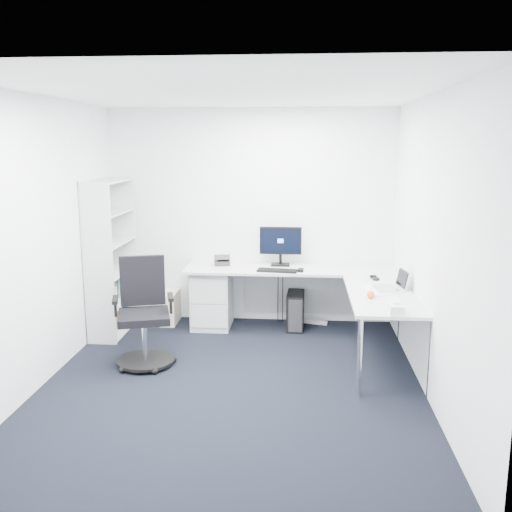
# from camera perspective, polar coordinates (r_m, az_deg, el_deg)

# --- Properties ---
(ground) EXTENTS (4.20, 4.20, 0.00)m
(ground) POSITION_cam_1_polar(r_m,az_deg,el_deg) (5.58, -2.45, -12.75)
(ground) COLOR black
(ceiling) EXTENTS (4.20, 4.20, 0.00)m
(ceiling) POSITION_cam_1_polar(r_m,az_deg,el_deg) (5.12, -2.71, 16.07)
(ceiling) COLOR white
(wall_back) EXTENTS (3.60, 0.02, 2.70)m
(wall_back) POSITION_cam_1_polar(r_m,az_deg,el_deg) (7.25, -0.52, 3.96)
(wall_back) COLOR white
(wall_back) RESTS_ON ground
(wall_front) EXTENTS (3.60, 0.02, 2.70)m
(wall_front) POSITION_cam_1_polar(r_m,az_deg,el_deg) (3.16, -7.30, -5.73)
(wall_front) COLOR white
(wall_front) RESTS_ON ground
(wall_left) EXTENTS (0.02, 4.20, 2.70)m
(wall_left) POSITION_cam_1_polar(r_m,az_deg,el_deg) (5.69, -20.88, 1.21)
(wall_left) COLOR white
(wall_left) RESTS_ON ground
(wall_right) EXTENTS (0.02, 4.20, 2.70)m
(wall_right) POSITION_cam_1_polar(r_m,az_deg,el_deg) (5.27, 17.23, 0.70)
(wall_right) COLOR white
(wall_right) RESTS_ON ground
(l_desk) EXTENTS (2.64, 1.48, 0.77)m
(l_desk) POSITION_cam_1_polar(r_m,az_deg,el_deg) (6.73, 3.65, -5.03)
(l_desk) COLOR #B8BABA
(l_desk) RESTS_ON ground
(drawer_pedestal) EXTENTS (0.47, 0.58, 0.72)m
(drawer_pedestal) POSITION_cam_1_polar(r_m,az_deg,el_deg) (7.17, -4.40, -4.24)
(drawer_pedestal) COLOR #B8BABA
(drawer_pedestal) RESTS_ON ground
(bookshelf) EXTENTS (0.36, 0.93, 1.85)m
(bookshelf) POSITION_cam_1_polar(r_m,az_deg,el_deg) (7.02, -14.33, -0.14)
(bookshelf) COLOR silver
(bookshelf) RESTS_ON ground
(task_chair) EXTENTS (0.77, 0.77, 1.11)m
(task_chair) POSITION_cam_1_polar(r_m,az_deg,el_deg) (5.97, -11.17, -5.67)
(task_chair) COLOR black
(task_chair) RESTS_ON ground
(black_pc_tower) EXTENTS (0.22, 0.47, 0.45)m
(black_pc_tower) POSITION_cam_1_polar(r_m,az_deg,el_deg) (7.12, 3.95, -5.46)
(black_pc_tower) COLOR black
(black_pc_tower) RESTS_ON ground
(beige_pc_tower) EXTENTS (0.20, 0.43, 0.41)m
(beige_pc_tower) POSITION_cam_1_polar(r_m,az_deg,el_deg) (7.40, -8.58, -5.08)
(beige_pc_tower) COLOR beige
(beige_pc_tower) RESTS_ON ground
(power_strip) EXTENTS (0.38, 0.16, 0.04)m
(power_strip) POSITION_cam_1_polar(r_m,az_deg,el_deg) (7.37, 5.68, -6.55)
(power_strip) COLOR silver
(power_strip) RESTS_ON ground
(monitor) EXTENTS (0.52, 0.17, 0.50)m
(monitor) POSITION_cam_1_polar(r_m,az_deg,el_deg) (7.05, 2.46, 1.04)
(monitor) COLOR black
(monitor) RESTS_ON l_desk
(black_keyboard) EXTENTS (0.49, 0.22, 0.02)m
(black_keyboard) POSITION_cam_1_polar(r_m,az_deg,el_deg) (6.76, 2.14, -1.46)
(black_keyboard) COLOR black
(black_keyboard) RESTS_ON l_desk
(mouse) EXTENTS (0.07, 0.11, 0.03)m
(mouse) POSITION_cam_1_polar(r_m,az_deg,el_deg) (6.77, 4.51, -1.42)
(mouse) COLOR black
(mouse) RESTS_ON l_desk
(desk_phone) EXTENTS (0.22, 0.22, 0.13)m
(desk_phone) POSITION_cam_1_polar(r_m,az_deg,el_deg) (7.12, -3.42, -0.37)
(desk_phone) COLOR #272729
(desk_phone) RESTS_ON l_desk
(laptop) EXTENTS (0.35, 0.34, 0.21)m
(laptop) POSITION_cam_1_polar(r_m,az_deg,el_deg) (6.09, 12.86, -2.26)
(laptop) COLOR silver
(laptop) RESTS_ON l_desk
(white_keyboard) EXTENTS (0.16, 0.41, 0.01)m
(white_keyboard) POSITION_cam_1_polar(r_m,az_deg,el_deg) (5.97, 11.38, -3.44)
(white_keyboard) COLOR silver
(white_keyboard) RESTS_ON l_desk
(headphones) EXTENTS (0.14, 0.19, 0.05)m
(headphones) POSITION_cam_1_polar(r_m,az_deg,el_deg) (6.52, 11.78, -2.06)
(headphones) COLOR black
(headphones) RESTS_ON l_desk
(orange_fruit) EXTENTS (0.08, 0.08, 0.08)m
(orange_fruit) POSITION_cam_1_polar(r_m,az_deg,el_deg) (5.71, 11.39, -3.79)
(orange_fruit) COLOR orange
(orange_fruit) RESTS_ON l_desk
(tissue_box) EXTENTS (0.14, 0.25, 0.08)m
(tissue_box) POSITION_cam_1_polar(r_m,az_deg,el_deg) (5.29, 13.67, -5.08)
(tissue_box) COLOR silver
(tissue_box) RESTS_ON l_desk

